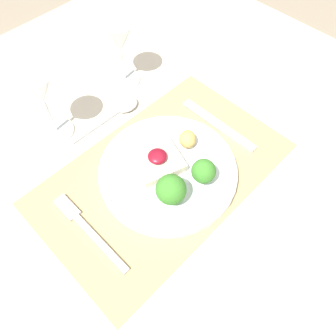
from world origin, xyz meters
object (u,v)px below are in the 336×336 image
at_px(dinner_plate, 169,170).
at_px(spoon, 121,108).
at_px(fork, 85,227).
at_px(wine_glass_far, 40,94).
at_px(knife, 223,128).
at_px(wine_glass_near, 119,41).

xyz_separation_m(dinner_plate, spoon, (0.05, 0.20, -0.01)).
bearing_deg(spoon, fork, -139.96).
bearing_deg(spoon, wine_glass_far, 163.58).
distance_m(knife, wine_glass_near, 0.29).
bearing_deg(knife, wine_glass_far, 137.91).
bearing_deg(wine_glass_near, spoon, -135.54).
height_order(wine_glass_near, wine_glass_far, wine_glass_far).
bearing_deg(fork, knife, -3.40).
bearing_deg(dinner_plate, knife, -0.13).
bearing_deg(wine_glass_far, knife, -44.41).
bearing_deg(wine_glass_near, fork, -141.48).
distance_m(fork, knife, 0.35).
height_order(spoon, wine_glass_near, wine_glass_near).
bearing_deg(knife, fork, 177.65).
relative_size(dinner_plate, fork, 1.39).
height_order(fork, wine_glass_near, wine_glass_near).
bearing_deg(fork, spoon, 37.81).
distance_m(dinner_plate, fork, 0.19).
relative_size(wine_glass_near, wine_glass_far, 0.98).
height_order(knife, wine_glass_near, wine_glass_near).
relative_size(fork, wine_glass_far, 1.23).
distance_m(fork, wine_glass_near, 0.40).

